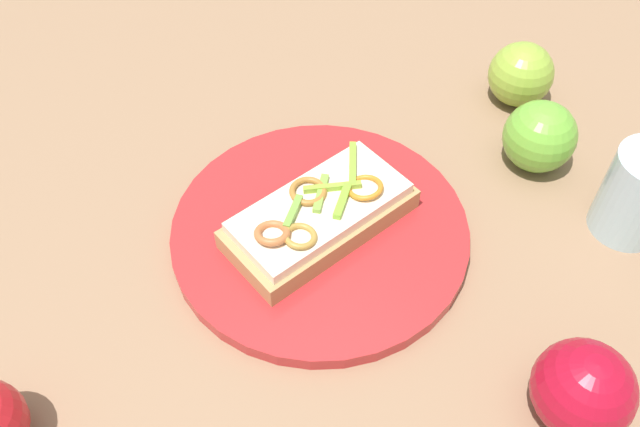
% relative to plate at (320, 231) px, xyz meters
% --- Properties ---
extents(ground_plane, '(2.00, 2.00, 0.00)m').
position_rel_plate_xyz_m(ground_plane, '(0.00, 0.00, -0.01)').
color(ground_plane, '#8D694E').
rests_on(ground_plane, ground).
extents(plate, '(0.30, 0.30, 0.02)m').
position_rel_plate_xyz_m(plate, '(0.00, 0.00, 0.00)').
color(plate, '#B52628').
rests_on(plate, ground_plane).
extents(sandwich, '(0.10, 0.19, 0.05)m').
position_rel_plate_xyz_m(sandwich, '(0.00, -0.00, 0.03)').
color(sandwich, tan).
rests_on(sandwich, plate).
extents(apple_0, '(0.11, 0.11, 0.08)m').
position_rel_plate_xyz_m(apple_0, '(0.28, 0.03, 0.03)').
color(apple_0, '#A90D23').
rests_on(apple_0, ground_plane).
extents(apple_2, '(0.09, 0.09, 0.08)m').
position_rel_plate_xyz_m(apple_2, '(0.00, 0.32, 0.03)').
color(apple_2, '#8CAE38').
rests_on(apple_2, ground_plane).
extents(apple_3, '(0.11, 0.11, 0.08)m').
position_rel_plate_xyz_m(apple_3, '(0.08, 0.25, 0.03)').
color(apple_3, '#6AB036').
rests_on(apple_3, ground_plane).
extents(drinking_glass, '(0.07, 0.07, 0.10)m').
position_rel_plate_xyz_m(drinking_glass, '(0.20, 0.24, 0.04)').
color(drinking_glass, silver).
rests_on(drinking_glass, ground_plane).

